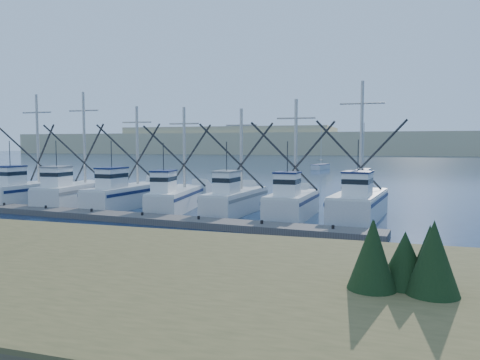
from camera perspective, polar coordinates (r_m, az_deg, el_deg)
name	(u,v)px	position (r m, az deg, el deg)	size (l,w,h in m)	color
ground	(264,249)	(21.82, 2.92, -8.45)	(500.00, 500.00, 0.00)	#0B1834
floating_dock	(142,218)	(30.05, -11.82, -4.60)	(29.66, 1.98, 0.40)	#595450
dune_ridge	(377,144)	(230.65, 16.31, 4.27)	(360.00, 60.00, 10.00)	tan
trawler_fleet	(172,197)	(34.42, -8.31, -2.07)	(29.42, 8.75, 9.05)	silver
sailboat_near	(363,172)	(74.50, 14.78, 0.91)	(2.17, 6.92, 8.10)	silver
sailboat_far	(321,167)	(91.16, 9.80, 1.60)	(2.97, 6.17, 8.10)	silver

